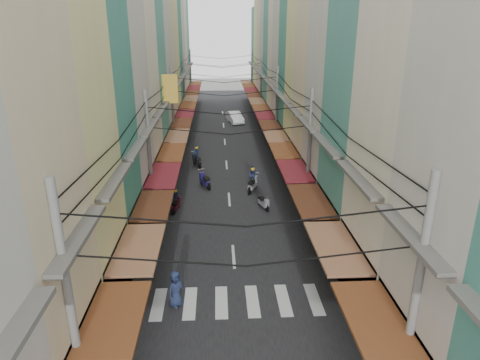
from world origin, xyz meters
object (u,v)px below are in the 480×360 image
object	(u,v)px
market_umbrella	(385,265)
traffic_sign	(348,230)
bicycle	(327,232)
white_car	(235,123)

from	to	relation	value
market_umbrella	traffic_sign	bearing A→B (deg)	100.80
bicycle	white_car	bearing A→B (deg)	-16.46
market_umbrella	traffic_sign	size ratio (longest dim) A/B	0.82
traffic_sign	white_car	bearing A→B (deg)	97.10
bicycle	traffic_sign	size ratio (longest dim) A/B	0.67
market_umbrella	white_car	bearing A→B (deg)	97.43
bicycle	market_umbrella	world-z (taller)	market_umbrella
white_car	market_umbrella	world-z (taller)	market_umbrella
white_car	traffic_sign	world-z (taller)	traffic_sign
market_umbrella	traffic_sign	distance (m)	3.42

